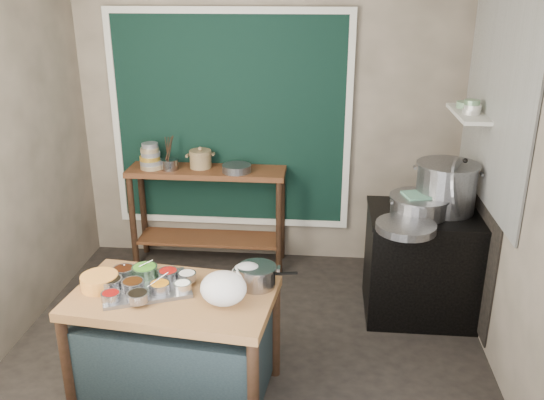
# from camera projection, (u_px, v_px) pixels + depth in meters

# --- Properties ---
(floor) EXTENTS (3.50, 3.00, 0.02)m
(floor) POSITION_uv_depth(u_px,v_px,m) (249.00, 342.00, 4.38)
(floor) COLOR #2A2420
(floor) RESTS_ON ground
(back_wall) EXTENTS (3.50, 0.02, 2.80)m
(back_wall) POSITION_uv_depth(u_px,v_px,m) (268.00, 116.00, 5.28)
(back_wall) COLOR gray
(back_wall) RESTS_ON floor
(right_wall) EXTENTS (0.02, 3.00, 2.80)m
(right_wall) POSITION_uv_depth(u_px,v_px,m) (515.00, 173.00, 3.72)
(right_wall) COLOR gray
(right_wall) RESTS_ON floor
(curtain_panel) EXTENTS (2.10, 0.02, 1.90)m
(curtain_panel) POSITION_uv_depth(u_px,v_px,m) (230.00, 122.00, 5.30)
(curtain_panel) COLOR black
(curtain_panel) RESTS_ON back_wall
(curtain_frame) EXTENTS (2.22, 0.03, 2.02)m
(curtain_frame) POSITION_uv_depth(u_px,v_px,m) (230.00, 122.00, 5.29)
(curtain_frame) COLOR beige
(curtain_frame) RESTS_ON back_wall
(tile_panel) EXTENTS (0.02, 1.70, 1.70)m
(tile_panel) POSITION_uv_depth(u_px,v_px,m) (498.00, 88.00, 4.08)
(tile_panel) COLOR #B2B2AA
(tile_panel) RESTS_ON right_wall
(soot_patch) EXTENTS (0.01, 1.30, 1.30)m
(soot_patch) POSITION_uv_depth(u_px,v_px,m) (475.00, 231.00, 4.58)
(soot_patch) COLOR black
(soot_patch) RESTS_ON right_wall
(wall_shelf) EXTENTS (0.22, 0.70, 0.03)m
(wall_shelf) POSITION_uv_depth(u_px,v_px,m) (469.00, 114.00, 4.46)
(wall_shelf) COLOR beige
(wall_shelf) RESTS_ON right_wall
(prep_table) EXTENTS (1.32, 0.85, 0.75)m
(prep_table) POSITION_uv_depth(u_px,v_px,m) (176.00, 345.00, 3.69)
(prep_table) COLOR brown
(prep_table) RESTS_ON floor
(back_counter) EXTENTS (1.45, 0.40, 0.95)m
(back_counter) POSITION_uv_depth(u_px,v_px,m) (208.00, 217.00, 5.45)
(back_counter) COLOR brown
(back_counter) RESTS_ON floor
(stove_block) EXTENTS (0.90, 0.68, 0.85)m
(stove_block) POSITION_uv_depth(u_px,v_px,m) (424.00, 265.00, 4.62)
(stove_block) COLOR black
(stove_block) RESTS_ON floor
(stove_top) EXTENTS (0.92, 0.69, 0.03)m
(stove_top) POSITION_uv_depth(u_px,v_px,m) (429.00, 215.00, 4.46)
(stove_top) COLOR black
(stove_top) RESTS_ON stove_block
(condiment_tray) EXTENTS (0.64, 0.55, 0.02)m
(condiment_tray) POSITION_uv_depth(u_px,v_px,m) (146.00, 288.00, 3.60)
(condiment_tray) COLOR gray
(condiment_tray) RESTS_ON prep_table
(condiment_bowls) EXTENTS (0.59, 0.46, 0.07)m
(condiment_bowls) POSITION_uv_depth(u_px,v_px,m) (143.00, 281.00, 3.60)
(condiment_bowls) COLOR gray
(condiment_bowls) RESTS_ON condiment_tray
(yellow_basin) EXTENTS (0.29, 0.29, 0.09)m
(yellow_basin) POSITION_uv_depth(u_px,v_px,m) (100.00, 282.00, 3.61)
(yellow_basin) COLOR #B27A31
(yellow_basin) RESTS_ON prep_table
(saucepan) EXTENTS (0.29, 0.29, 0.14)m
(saucepan) POSITION_uv_depth(u_px,v_px,m) (257.00, 276.00, 3.63)
(saucepan) COLOR gray
(saucepan) RESTS_ON prep_table
(plastic_bag_a) EXTENTS (0.32, 0.29, 0.21)m
(plastic_bag_a) POSITION_uv_depth(u_px,v_px,m) (223.00, 288.00, 3.41)
(plastic_bag_a) COLOR white
(plastic_bag_a) RESTS_ON prep_table
(plastic_bag_b) EXTENTS (0.26, 0.24, 0.16)m
(plastic_bag_b) POSITION_uv_depth(u_px,v_px,m) (248.00, 274.00, 3.63)
(plastic_bag_b) COLOR white
(plastic_bag_b) RESTS_ON prep_table
(bowl_stack) EXTENTS (0.21, 0.21, 0.24)m
(bowl_stack) POSITION_uv_depth(u_px,v_px,m) (150.00, 157.00, 5.26)
(bowl_stack) COLOR tan
(bowl_stack) RESTS_ON back_counter
(utensil_cup) EXTENTS (0.17, 0.17, 0.10)m
(utensil_cup) POSITION_uv_depth(u_px,v_px,m) (170.00, 164.00, 5.24)
(utensil_cup) COLOR gray
(utensil_cup) RESTS_ON back_counter
(ceramic_crock) EXTENTS (0.27, 0.27, 0.14)m
(ceramic_crock) POSITION_uv_depth(u_px,v_px,m) (201.00, 160.00, 5.29)
(ceramic_crock) COLOR olive
(ceramic_crock) RESTS_ON back_counter
(wide_bowl) EXTENTS (0.33, 0.33, 0.07)m
(wide_bowl) POSITION_uv_depth(u_px,v_px,m) (237.00, 168.00, 5.18)
(wide_bowl) COLOR gray
(wide_bowl) RESTS_ON back_counter
(stock_pot) EXTENTS (0.59, 0.59, 0.38)m
(stock_pot) POSITION_uv_depth(u_px,v_px,m) (446.00, 187.00, 4.44)
(stock_pot) COLOR gray
(stock_pot) RESTS_ON stove_top
(pot_lid) EXTENTS (0.29, 0.46, 0.45)m
(pot_lid) POSITION_uv_depth(u_px,v_px,m) (459.00, 188.00, 4.33)
(pot_lid) COLOR gray
(pot_lid) RESTS_ON stove_top
(steamer) EXTENTS (0.60, 0.60, 0.15)m
(steamer) POSITION_uv_depth(u_px,v_px,m) (419.00, 205.00, 4.40)
(steamer) COLOR gray
(steamer) RESTS_ON stove_top
(green_cloth) EXTENTS (0.29, 0.25, 0.02)m
(green_cloth) POSITION_uv_depth(u_px,v_px,m) (420.00, 195.00, 4.37)
(green_cloth) COLOR slate
(green_cloth) RESTS_ON steamer
(shallow_pan) EXTENTS (0.46, 0.46, 0.06)m
(shallow_pan) POSITION_uv_depth(u_px,v_px,m) (406.00, 227.00, 4.13)
(shallow_pan) COLOR gray
(shallow_pan) RESTS_ON stove_top
(shelf_bowl_stack) EXTENTS (0.13, 0.13, 0.11)m
(shelf_bowl_stack) POSITION_uv_depth(u_px,v_px,m) (472.00, 107.00, 4.36)
(shelf_bowl_stack) COLOR silver
(shelf_bowl_stack) RESTS_ON wall_shelf
(shelf_bowl_green) EXTENTS (0.14, 0.14, 0.05)m
(shelf_bowl_green) POSITION_uv_depth(u_px,v_px,m) (465.00, 105.00, 4.58)
(shelf_bowl_green) COLOR gray
(shelf_bowl_green) RESTS_ON wall_shelf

